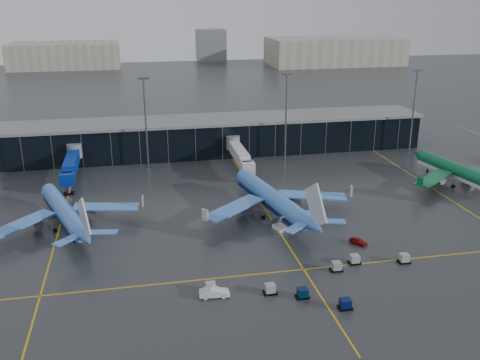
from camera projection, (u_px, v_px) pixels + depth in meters
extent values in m
plane|color=#282B2D|center=(233.00, 239.00, 107.63)|extent=(600.00, 600.00, 0.00)
cube|color=black|center=(196.00, 138.00, 163.34)|extent=(140.00, 16.00, 10.00)
cube|color=slate|center=(195.00, 121.00, 161.59)|extent=(142.00, 17.00, 0.80)
cylinder|color=#595B60|center=(74.00, 151.00, 148.90)|extent=(4.00, 4.00, 4.00)
cube|color=navy|center=(70.00, 168.00, 136.67)|extent=(3.00, 24.00, 3.00)
cylinder|color=#595B60|center=(68.00, 190.00, 130.76)|extent=(1.00, 1.00, 2.60)
cylinder|color=#595B60|center=(233.00, 142.00, 157.27)|extent=(4.00, 4.00, 4.00)
cube|color=silver|center=(242.00, 158.00, 145.05)|extent=(3.00, 24.00, 3.00)
cylinder|color=#595B60|center=(248.00, 178.00, 139.13)|extent=(1.00, 1.00, 2.60)
cylinder|color=#595B60|center=(146.00, 125.00, 146.96)|extent=(0.50, 0.50, 25.00)
cube|color=#595B60|center=(143.00, 78.00, 142.76)|extent=(3.00, 0.40, 0.60)
cylinder|color=#595B60|center=(286.00, 118.00, 154.41)|extent=(0.50, 0.50, 25.00)
cube|color=#595B60|center=(287.00, 74.00, 150.21)|extent=(3.00, 0.40, 0.60)
cylinder|color=#595B60|center=(413.00, 113.00, 161.85)|extent=(0.50, 0.50, 25.00)
cube|color=#595B60|center=(418.00, 70.00, 157.65)|extent=(3.00, 0.40, 0.60)
cube|color=#B2AD99|center=(334.00, 51.00, 367.53)|extent=(90.00, 42.00, 18.00)
cube|color=#B2AD99|center=(66.00, 55.00, 352.87)|extent=(70.00, 38.00, 16.00)
cube|color=#B2AD99|center=(211.00, 45.00, 388.99)|extent=(20.00, 20.00, 22.00)
cube|color=gold|center=(63.00, 214.00, 119.62)|extent=(0.30, 120.00, 0.02)
cube|color=gold|center=(259.00, 199.00, 127.99)|extent=(0.30, 120.00, 0.02)
cube|color=gold|center=(430.00, 187.00, 136.37)|extent=(0.30, 120.00, 0.02)
cube|color=gold|center=(304.00, 269.00, 95.61)|extent=(220.00, 0.30, 0.02)
cube|color=black|center=(336.00, 270.00, 95.14)|extent=(2.20, 1.50, 0.36)
cube|color=gray|center=(336.00, 266.00, 94.89)|extent=(1.60, 1.50, 1.50)
cube|color=black|center=(354.00, 263.00, 97.67)|extent=(2.20, 1.50, 0.36)
cube|color=gray|center=(355.00, 259.00, 97.41)|extent=(1.60, 1.50, 1.50)
cube|color=black|center=(404.00, 262.00, 98.03)|extent=(2.20, 1.50, 0.36)
cube|color=#92949A|center=(404.00, 258.00, 97.77)|extent=(1.60, 1.50, 1.50)
cube|color=black|center=(302.00, 297.00, 86.69)|extent=(2.20, 1.50, 0.36)
cube|color=#04193C|center=(303.00, 293.00, 86.44)|extent=(1.60, 1.50, 1.50)
cube|color=black|center=(270.00, 292.00, 87.93)|extent=(2.20, 1.50, 0.36)
cube|color=gray|center=(270.00, 288.00, 87.68)|extent=(1.60, 1.50, 1.50)
cube|color=black|center=(211.00, 291.00, 88.36)|extent=(2.20, 1.50, 0.36)
cube|color=#999CA1|center=(211.00, 287.00, 88.10)|extent=(1.60, 1.50, 1.50)
cube|color=black|center=(345.00, 308.00, 83.65)|extent=(2.20, 1.50, 0.36)
cube|color=#050F42|center=(345.00, 304.00, 83.40)|extent=(1.60, 1.50, 1.50)
cube|color=white|center=(280.00, 228.00, 111.76)|extent=(2.95, 3.66, 0.80)
cube|color=white|center=(280.00, 219.00, 111.13)|extent=(2.28, 3.15, 2.29)
imported|color=maroon|center=(358.00, 241.00, 105.02)|extent=(3.29, 3.85, 1.25)
imported|color=silver|center=(214.00, 292.00, 86.78)|extent=(5.09, 2.10, 1.64)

